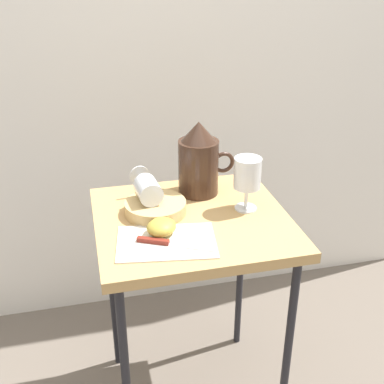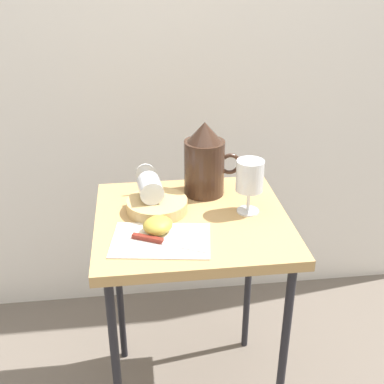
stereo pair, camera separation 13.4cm
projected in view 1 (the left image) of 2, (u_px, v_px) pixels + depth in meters
The scene contains 10 objects.
curtain_drape at pixel (153, 44), 1.73m from camera, with size 2.40×0.03×2.17m, color silver.
table at pixel (192, 239), 1.41m from camera, with size 0.54×0.50×0.70m.
linen_napkin at pixel (166, 242), 1.26m from camera, with size 0.25×0.17×0.00m, color silver.
basket_tray at pixel (156, 207), 1.39m from camera, with size 0.18×0.18×0.04m, color tan.
pitcher at pixel (199, 165), 1.48m from camera, with size 0.17×0.12×0.23m.
wine_glass_upright at pixel (247, 176), 1.38m from camera, with size 0.08×0.08×0.16m.
wine_glass_tipped_near at pixel (148, 189), 1.38m from camera, with size 0.08×0.16×0.07m.
apple_half_left at pixel (162, 226), 1.28m from camera, with size 0.07×0.07×0.04m, color #B29938.
apple_half_right at pixel (161, 228), 1.28m from camera, with size 0.07×0.07×0.04m, color #B29938.
knife at pixel (164, 243), 1.24m from camera, with size 0.19×0.10×0.01m.
Camera 1 is at (-0.28, -1.17, 1.38)m, focal length 45.65 mm.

